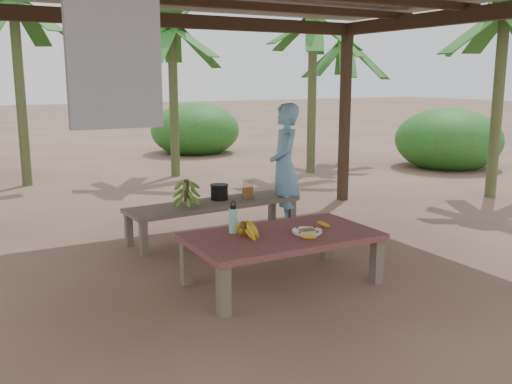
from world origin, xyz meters
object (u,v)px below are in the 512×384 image
ripe_banana_bunch (243,229)px  bench (214,207)px  water_flask (233,220)px  cooking_pot (219,192)px  plate (307,232)px  woman (285,167)px  work_table (282,240)px

ripe_banana_bunch → bench: bearing=74.1°
water_flask → cooking_pot: size_ratio=1.41×
water_flask → cooking_pot: (0.63, 1.66, -0.09)m
plate → woman: size_ratio=0.18×
plate → water_flask: bearing=149.4°
cooking_pot → plate: bearing=-90.5°
ripe_banana_bunch → water_flask: bearing=90.3°
work_table → plate: 0.25m
cooking_pot → woman: 0.93m
cooking_pot → bench: bearing=-136.8°
bench → ripe_banana_bunch: size_ratio=8.01×
work_table → woman: 2.13m
bench → woman: bearing=-5.8°
ripe_banana_bunch → plate: 0.63m
water_flask → cooking_pot: 1.78m
ripe_banana_bunch → plate: (0.61, -0.15, -0.07)m
woman → ripe_banana_bunch: bearing=-15.5°
work_table → ripe_banana_bunch: size_ratio=6.46×
plate → bench: bearing=93.3°
work_table → cooking_pot: bearing=83.3°
water_flask → woman: 2.14m
plate → water_flask: size_ratio=0.93×
plate → woman: bearing=64.5°
plate → woman: woman is taller
bench → woman: woman is taller
ripe_banana_bunch → woman: (1.50, 1.72, 0.24)m
work_table → ripe_banana_bunch: 0.42m
ripe_banana_bunch → water_flask: 0.21m
water_flask → plate: bearing=-30.6°
bench → water_flask: bearing=-112.2°
bench → water_flask: size_ratio=7.21×
plate → cooking_pot: (0.02, 2.02, 0.03)m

